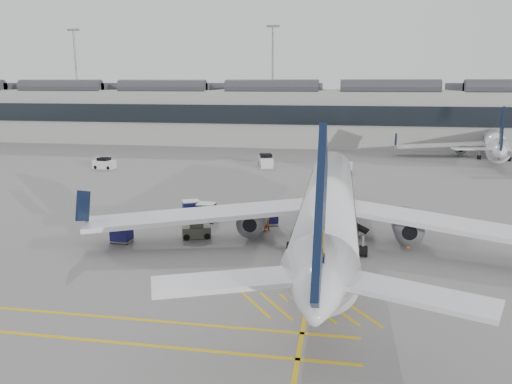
% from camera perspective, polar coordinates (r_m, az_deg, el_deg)
% --- Properties ---
extents(ground, '(220.00, 220.00, 0.00)m').
position_cam_1_polar(ground, '(37.75, -8.87, -7.30)').
color(ground, gray).
rests_on(ground, ground).
extents(terminal, '(200.00, 20.45, 12.40)m').
position_cam_1_polar(terminal, '(106.35, 3.53, 8.96)').
color(terminal, '#9E9E99').
rests_on(terminal, ground).
extents(light_masts, '(113.00, 0.60, 25.45)m').
position_cam_1_polar(light_masts, '(120.33, 3.54, 13.35)').
color(light_masts, slate).
rests_on(light_masts, ground).
extents(apron_markings, '(0.25, 60.00, 0.01)m').
position_cam_1_polar(apron_markings, '(45.42, 7.33, -3.82)').
color(apron_markings, gold).
rests_on(apron_markings, ground).
extents(airliner_main, '(38.11, 41.61, 11.07)m').
position_cam_1_polar(airliner_main, '(39.00, 8.28, -1.64)').
color(airliner_main, white).
rests_on(airliner_main, ground).
extents(airliner_far, '(31.46, 34.75, 9.38)m').
position_cam_1_polar(airliner_far, '(92.52, 25.64, 5.12)').
color(airliner_far, white).
rests_on(airliner_far, ground).
extents(belt_loader, '(4.95, 2.64, 1.96)m').
position_cam_1_polar(belt_loader, '(43.22, 8.94, -3.94)').
color(belt_loader, beige).
rests_on(belt_loader, ground).
extents(baggage_cart_a, '(1.75, 1.48, 1.77)m').
position_cam_1_polar(baggage_cart_a, '(46.26, -5.69, -2.27)').
color(baggage_cart_a, gray).
rests_on(baggage_cart_a, ground).
extents(baggage_cart_b, '(2.22, 2.05, 1.89)m').
position_cam_1_polar(baggage_cart_b, '(45.01, 1.36, -2.54)').
color(baggage_cart_b, gray).
rests_on(baggage_cart_b, ground).
extents(baggage_cart_c, '(2.08, 1.93, 1.75)m').
position_cam_1_polar(baggage_cart_c, '(47.45, -7.43, -1.94)').
color(baggage_cart_c, gray).
rests_on(baggage_cart_c, ground).
extents(baggage_cart_d, '(1.67, 1.40, 1.70)m').
position_cam_1_polar(baggage_cart_d, '(41.65, -15.12, -4.37)').
color(baggage_cart_d, gray).
rests_on(baggage_cart_d, ground).
extents(ramp_agent_a, '(0.74, 0.70, 1.70)m').
position_cam_1_polar(ramp_agent_a, '(45.99, -1.90, -2.43)').
color(ramp_agent_a, '#ED5F0C').
rests_on(ramp_agent_a, ground).
extents(ramp_agent_b, '(0.92, 0.76, 1.70)m').
position_cam_1_polar(ramp_agent_b, '(43.24, 1.12, -3.39)').
color(ramp_agent_b, orange).
rests_on(ramp_agent_b, ground).
extents(pushback_tug, '(2.67, 2.10, 1.31)m').
position_cam_1_polar(pushback_tug, '(41.82, -6.83, -4.42)').
color(pushback_tug, '#494A3F').
rests_on(pushback_tug, ground).
extents(safety_cone_nose, '(0.37, 0.37, 0.52)m').
position_cam_1_polar(safety_cone_nose, '(54.53, 4.83, -0.72)').
color(safety_cone_nose, '#F24C0A').
rests_on(safety_cone_nose, ground).
extents(safety_cone_engine, '(0.35, 0.35, 0.49)m').
position_cam_1_polar(safety_cone_engine, '(40.96, 16.93, -5.75)').
color(safety_cone_engine, '#F24C0A').
rests_on(safety_cone_engine, ground).
extents(service_van_left, '(3.31, 1.87, 1.64)m').
position_cam_1_polar(service_van_left, '(77.75, -16.95, 3.11)').
color(service_van_left, silver).
rests_on(service_van_left, ground).
extents(service_van_mid, '(2.85, 4.19, 1.96)m').
position_cam_1_polar(service_van_mid, '(75.98, 1.11, 3.56)').
color(service_van_mid, silver).
rests_on(service_van_mid, ground).
extents(service_van_right, '(3.98, 2.58, 1.89)m').
position_cam_1_polar(service_van_right, '(72.86, 9.41, 2.98)').
color(service_van_right, silver).
rests_on(service_van_right, ground).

